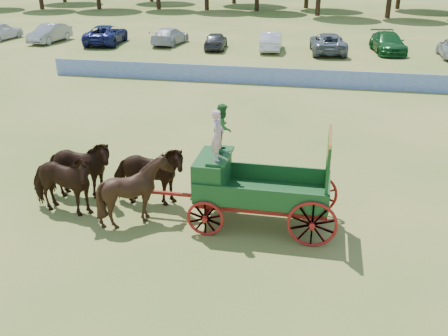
% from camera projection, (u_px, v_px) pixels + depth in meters
% --- Properties ---
extents(ground, '(160.00, 160.00, 0.00)m').
position_uv_depth(ground, '(193.00, 236.00, 14.39)').
color(ground, '#9F8948').
rests_on(ground, ground).
extents(horse_lead_left, '(2.54, 1.38, 2.06)m').
position_uv_depth(horse_lead_left, '(61.00, 184.00, 15.19)').
color(horse_lead_left, black).
rests_on(horse_lead_left, ground).
extents(horse_lead_right, '(2.54, 1.37, 2.06)m').
position_uv_depth(horse_lead_right, '(78.00, 170.00, 16.17)').
color(horse_lead_right, black).
rests_on(horse_lead_right, ground).
extents(horse_wheel_left, '(1.99, 1.79, 2.06)m').
position_uv_depth(horse_wheel_left, '(136.00, 191.00, 14.75)').
color(horse_wheel_left, black).
rests_on(horse_wheel_left, ground).
extents(horse_wheel_right, '(2.52, 1.32, 2.06)m').
position_uv_depth(horse_wheel_right, '(148.00, 176.00, 15.74)').
color(horse_wheel_right, black).
rests_on(horse_wheel_right, ground).
extents(farm_dray, '(6.00, 2.00, 3.60)m').
position_uv_depth(farm_dray, '(239.00, 175.00, 14.51)').
color(farm_dray, '#A7101C').
rests_on(farm_dray, ground).
extents(sponsor_banner, '(26.00, 0.08, 1.05)m').
position_uv_depth(sponsor_banner, '(251.00, 75.00, 30.53)').
color(sponsor_banner, '#1E3CA5').
rests_on(sponsor_banner, ground).
extents(parked_cars, '(41.01, 6.89, 1.64)m').
position_uv_depth(parked_cars, '(213.00, 38.00, 41.76)').
color(parked_cars, silver).
rests_on(parked_cars, ground).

